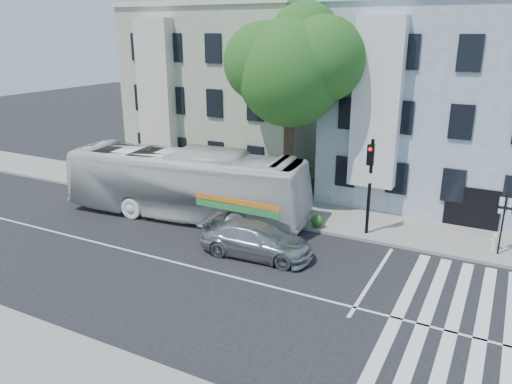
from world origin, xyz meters
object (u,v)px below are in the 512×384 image
Objects in this scene: bus at (186,183)px; fire_hydrant at (495,241)px; sedan at (256,240)px; traffic_signal at (370,175)px.

fire_hydrant is at bearing -86.83° from bus.
traffic_signal is (3.73, 4.39, 2.37)m from sedan.
traffic_signal is 6.28m from fire_hydrant.
sedan is 1.06× the size of traffic_signal.
traffic_signal reaches higher than sedan.
traffic_signal is at bearing -44.13° from sedan.
bus is at bearing 60.97° from sedan.
fire_hydrant is (9.39, 5.30, -0.20)m from sedan.
bus is at bearing -174.32° from traffic_signal.
bus is at bearing -170.06° from fire_hydrant.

